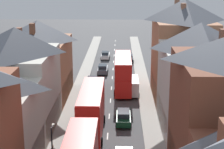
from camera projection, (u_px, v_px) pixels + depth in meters
pavement_left at (77, 95)px, 55.54m from camera, size 2.20×104.00×0.14m
pavement_right at (145, 96)px, 55.31m from camera, size 2.20×104.00×0.14m
centre_line_dashes at (110, 101)px, 53.51m from camera, size 0.14×97.80×0.01m
double_decker_bus_lead at (123, 73)px, 57.57m from camera, size 2.74×10.80×5.30m
double_decker_bus_far_approaching at (91, 111)px, 41.69m from camera, size 2.74×10.80×5.30m
car_near_blue at (129, 58)px, 76.06m from camera, size 1.90×3.85×1.58m
car_parked_left_a at (92, 82)px, 59.80m from camera, size 1.90×4.19×1.59m
car_parked_right_a at (105, 55)px, 78.85m from camera, size 1.90×3.99×1.60m
car_mid_black at (103, 69)px, 67.51m from camera, size 1.90×4.30×1.67m
car_mid_white at (123, 117)px, 45.33m from camera, size 1.90×4.59×1.65m
delivery_van at (132, 86)px, 56.01m from camera, size 2.20×5.20×2.41m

